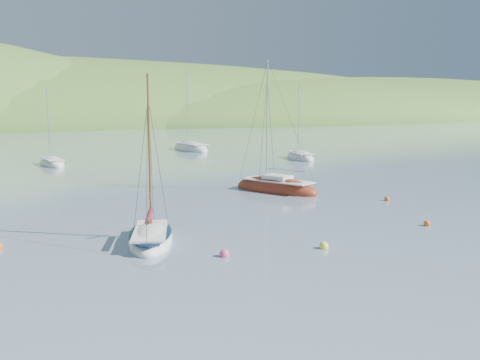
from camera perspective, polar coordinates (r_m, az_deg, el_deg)
name	(u,v)px	position (r m, az deg, el deg)	size (l,w,h in m)	color
ground	(294,259)	(25.28, 5.80, -8.37)	(700.00, 700.00, 0.00)	slate
daysailer_white	(151,238)	(28.36, -9.52, -6.14)	(4.24, 6.46, 9.32)	white
sloop_red	(276,189)	(43.71, 3.85, -0.94)	(5.61, 8.17, 11.48)	#99371B
distant_sloop_a	(52,164)	(65.40, -19.41, 1.65)	(2.85, 6.78, 9.44)	white
distant_sloop_b	(191,149)	(80.92, -5.30, 3.32)	(3.95, 9.43, 13.12)	white
distant_sloop_d	(300,158)	(68.73, 6.43, 2.38)	(4.17, 7.61, 10.30)	white
mooring_buoys	(274,235)	(29.11, 3.70, -5.86)	(26.77, 9.05, 0.47)	#FEF63C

